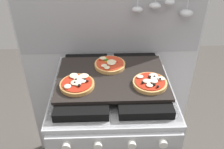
# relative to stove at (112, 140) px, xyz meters

# --- Properties ---
(kitchen_backsplash) EXTENTS (1.10, 0.09, 1.55)m
(kitchen_backsplash) POSITION_rel_stove_xyz_m (0.00, 0.34, 0.34)
(kitchen_backsplash) COLOR silver
(kitchen_backsplash) RESTS_ON ground_plane
(stove) EXTENTS (0.60, 0.64, 0.90)m
(stove) POSITION_rel_stove_xyz_m (0.00, 0.00, 0.00)
(stove) COLOR #B7BABF
(stove) RESTS_ON ground_plane
(baking_tray) EXTENTS (0.54, 0.38, 0.02)m
(baking_tray) POSITION_rel_stove_xyz_m (0.00, 0.00, 0.46)
(baking_tray) COLOR black
(baking_tray) RESTS_ON stove
(pizza_left) EXTENTS (0.16, 0.16, 0.03)m
(pizza_left) POSITION_rel_stove_xyz_m (-0.17, -0.07, 0.48)
(pizza_left) COLOR #C18947
(pizza_left) RESTS_ON baking_tray
(pizza_right) EXTENTS (0.16, 0.16, 0.03)m
(pizza_right) POSITION_rel_stove_xyz_m (0.18, -0.07, 0.48)
(pizza_right) COLOR tan
(pizza_right) RESTS_ON baking_tray
(pizza_center) EXTENTS (0.16, 0.16, 0.03)m
(pizza_center) POSITION_rel_stove_xyz_m (-0.01, 0.09, 0.48)
(pizza_center) COLOR tan
(pizza_center) RESTS_ON baking_tray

